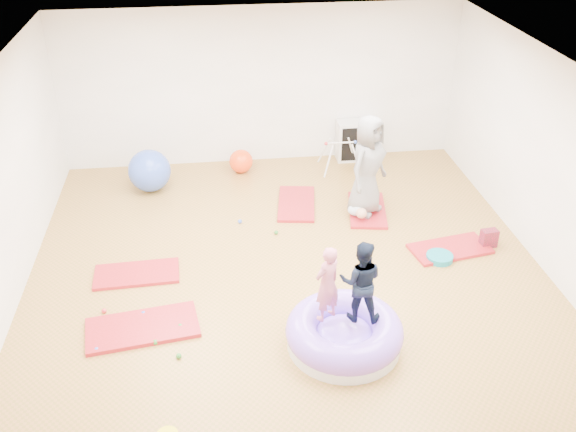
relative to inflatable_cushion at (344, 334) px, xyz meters
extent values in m
cube|color=#A57138|center=(-0.46, 1.23, -0.17)|extent=(7.00, 8.00, 0.01)
cube|color=white|center=(-0.46, 1.23, 2.63)|extent=(7.00, 8.00, 0.01)
cube|color=white|center=(-0.46, 5.23, 1.23)|extent=(7.00, 0.01, 2.80)
cube|color=white|center=(3.04, 1.23, 1.23)|extent=(0.01, 8.00, 2.80)
cube|color=#AE1D31|center=(-2.35, 0.58, -0.14)|extent=(1.41, 0.85, 0.06)
cube|color=#AE1D31|center=(-2.51, 1.73, -0.14)|extent=(1.16, 0.61, 0.05)
cube|color=#AE1D31|center=(-0.08, 3.40, -0.14)|extent=(0.75, 1.23, 0.05)
cube|color=#AE1D31|center=(1.93, 1.79, -0.14)|extent=(1.22, 0.76, 0.05)
cube|color=#AE1D31|center=(1.01, 3.05, -0.14)|extent=(0.75, 1.21, 0.05)
cylinder|color=silver|center=(0.00, 0.00, -0.09)|extent=(1.32, 1.32, 0.15)
torus|color=#8C5CEF|center=(0.00, 0.00, 0.05)|extent=(1.37, 1.37, 0.36)
ellipsoid|color=#8C5CEF|center=(0.00, 0.00, -0.04)|extent=(0.73, 0.73, 0.33)
imported|color=#C7657C|center=(-0.20, 0.11, 0.70)|extent=(0.42, 0.38, 0.95)
imported|color=black|center=(0.17, 0.06, 0.73)|extent=(0.57, 0.49, 1.01)
imported|color=slate|center=(0.95, 3.00, 0.68)|extent=(0.91, 0.90, 1.59)
ellipsoid|color=silver|center=(0.83, 2.87, -0.02)|extent=(0.35, 0.23, 0.20)
sphere|color=tan|center=(0.83, 2.71, 0.01)|extent=(0.17, 0.17, 0.17)
sphere|color=#2D7C29|center=(-1.90, 0.54, -0.14)|extent=(0.06, 0.06, 0.06)
sphere|color=#2D7C29|center=(-0.51, 2.54, -0.14)|extent=(0.06, 0.06, 0.06)
sphere|color=#2D7C29|center=(-2.19, 0.29, -0.14)|extent=(0.06, 0.06, 0.06)
sphere|color=blue|center=(-2.85, 0.24, -0.14)|extent=(0.06, 0.06, 0.06)
sphere|color=red|center=(1.02, 3.33, -0.14)|extent=(0.06, 0.06, 0.06)
sphere|color=red|center=(-2.85, 0.96, -0.14)|extent=(0.06, 0.06, 0.06)
sphere|color=#2D7C29|center=(0.48, 0.69, -0.14)|extent=(0.06, 0.06, 0.06)
sphere|color=blue|center=(-1.03, 2.94, -0.14)|extent=(0.06, 0.06, 0.06)
sphere|color=#2D7C29|center=(-1.91, 0.02, -0.14)|extent=(0.06, 0.06, 0.06)
sphere|color=blue|center=(-2.36, 0.84, -0.14)|extent=(0.06, 0.06, 0.06)
sphere|color=blue|center=(-2.45, 4.25, 0.19)|extent=(0.71, 0.71, 0.71)
sphere|color=#FF4213|center=(-0.89, 4.73, 0.04)|extent=(0.42, 0.42, 0.42)
cylinder|color=silver|center=(0.62, 4.36, 0.12)|extent=(0.20, 0.21, 0.54)
cylinder|color=silver|center=(0.62, 4.83, 0.12)|extent=(0.20, 0.21, 0.54)
cylinder|color=silver|center=(1.12, 4.36, 0.12)|extent=(0.20, 0.21, 0.54)
cylinder|color=silver|center=(1.12, 4.83, 0.12)|extent=(0.20, 0.21, 0.54)
cylinder|color=silver|center=(0.87, 4.60, 0.36)|extent=(0.53, 0.03, 0.03)
sphere|color=red|center=(0.61, 4.60, 0.36)|extent=(0.06, 0.06, 0.06)
sphere|color=blue|center=(1.13, 4.60, 0.36)|extent=(0.06, 0.06, 0.06)
cube|color=silver|center=(1.26, 5.03, 0.20)|extent=(0.74, 0.36, 0.74)
cube|color=black|center=(1.26, 4.85, 0.20)|extent=(0.63, 0.02, 0.63)
cube|color=silver|center=(1.26, 4.97, 0.20)|extent=(0.02, 0.25, 0.65)
cube|color=silver|center=(1.26, 4.97, 0.20)|extent=(0.65, 0.25, 0.02)
cylinder|color=#127B8E|center=(1.70, 1.57, -0.13)|extent=(0.38, 0.38, 0.08)
cube|color=#AB0F2F|center=(2.51, 1.82, -0.03)|extent=(0.25, 0.17, 0.27)
camera|label=1|loc=(-1.38, -5.61, 4.91)|focal=40.00mm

